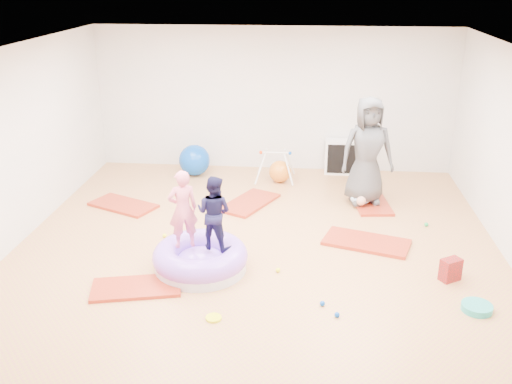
{
  "coord_description": "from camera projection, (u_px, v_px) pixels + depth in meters",
  "views": [
    {
      "loc": [
        0.69,
        -7.01,
        3.77
      ],
      "look_at": [
        0.0,
        0.3,
        0.9
      ],
      "focal_mm": 40.0,
      "sensor_mm": 36.0,
      "label": 1
    }
  ],
  "objects": [
    {
      "name": "ball_pit_balls",
      "position": [
        279.0,
        263.0,
        7.79
      ],
      "size": [
        4.07,
        2.73,
        0.06
      ],
      "color": "#0843B1",
      "rests_on": "ground"
    },
    {
      "name": "balance_disc",
      "position": [
        477.0,
        307.0,
        6.75
      ],
      "size": [
        0.36,
        0.36,
        0.08
      ],
      "primitive_type": "cylinder",
      "color": "teal",
      "rests_on": "ground"
    },
    {
      "name": "gym_mat_center_back",
      "position": [
        249.0,
        203.0,
        9.82
      ],
      "size": [
        1.04,
        1.3,
        0.05
      ],
      "primitive_type": "cube",
      "rotation": [
        0.0,
        0.0,
        1.11
      ],
      "color": "#A93218",
      "rests_on": "ground"
    },
    {
      "name": "room",
      "position": [
        254.0,
        165.0,
        7.43
      ],
      "size": [
        7.01,
        8.01,
        2.81
      ],
      "color": "#BC9047",
      "rests_on": "ground"
    },
    {
      "name": "gym_mat_front_left",
      "position": [
        136.0,
        288.0,
        7.2
      ],
      "size": [
        1.21,
        0.8,
        0.05
      ],
      "primitive_type": "cube",
      "rotation": [
        0.0,
        0.0,
        0.23
      ],
      "color": "#A93218",
      "rests_on": "ground"
    },
    {
      "name": "yellow_toy",
      "position": [
        214.0,
        318.0,
        6.59
      ],
      "size": [
        0.19,
        0.19,
        0.03
      ],
      "primitive_type": "cylinder",
      "color": "#F6FE15",
      "rests_on": "ground"
    },
    {
      "name": "exercise_ball_blue",
      "position": [
        195.0,
        160.0,
        11.11
      ],
      "size": [
        0.61,
        0.61,
        0.61
      ],
      "primitive_type": "sphere",
      "color": "#0843B1",
      "rests_on": "ground"
    },
    {
      "name": "backpack",
      "position": [
        451.0,
        270.0,
        7.37
      ],
      "size": [
        0.31,
        0.27,
        0.3
      ],
      "primitive_type": "cube",
      "rotation": [
        0.0,
        0.0,
        0.56
      ],
      "color": "red",
      "rests_on": "ground"
    },
    {
      "name": "cube_shelf",
      "position": [
        342.0,
        157.0,
        11.21
      ],
      "size": [
        0.67,
        0.33,
        0.67
      ],
      "color": "white",
      "rests_on": "ground"
    },
    {
      "name": "adult_caregiver",
      "position": [
        367.0,
        151.0,
        9.49
      ],
      "size": [
        0.98,
        0.74,
        1.82
      ],
      "primitive_type": "imported",
      "rotation": [
        0.0,
        0.0,
        0.19
      ],
      "color": "#434447",
      "rests_on": "gym_mat_rear_right"
    },
    {
      "name": "child_navy",
      "position": [
        214.0,
        209.0,
        7.4
      ],
      "size": [
        0.58,
        0.51,
        1.0
      ],
      "primitive_type": "imported",
      "rotation": [
        0.0,
        0.0,
        2.83
      ],
      "color": "#131133",
      "rests_on": "inflatable_cushion"
    },
    {
      "name": "infant_play_gym",
      "position": [
        275.0,
        161.0,
        10.81
      ],
      "size": [
        0.74,
        0.7,
        0.57
      ],
      "rotation": [
        0.0,
        0.0,
        -0.23
      ],
      "color": "white",
      "rests_on": "ground"
    },
    {
      "name": "inflatable_cushion",
      "position": [
        200.0,
        259.0,
        7.64
      ],
      "size": [
        1.28,
        1.28,
        0.4
      ],
      "rotation": [
        0.0,
        0.0,
        -0.32
      ],
      "color": "silver",
      "rests_on": "ground"
    },
    {
      "name": "exercise_ball_orange",
      "position": [
        280.0,
        171.0,
        10.78
      ],
      "size": [
        0.42,
        0.42,
        0.42
      ],
      "primitive_type": "sphere",
      "color": "orange",
      "rests_on": "ground"
    },
    {
      "name": "gym_mat_rear_right",
      "position": [
        371.0,
        202.0,
        9.83
      ],
      "size": [
        0.69,
        1.19,
        0.05
      ],
      "primitive_type": "cube",
      "rotation": [
        0.0,
        0.0,
        1.69
      ],
      "color": "#A93218",
      "rests_on": "ground"
    },
    {
      "name": "gym_mat_mid_left",
      "position": [
        123.0,
        205.0,
        9.72
      ],
      "size": [
        1.27,
        0.99,
        0.05
      ],
      "primitive_type": "cube",
      "rotation": [
        0.0,
        0.0,
        -0.43
      ],
      "color": "#A93218",
      "rests_on": "ground"
    },
    {
      "name": "gym_mat_right",
      "position": [
        366.0,
        242.0,
        8.39
      ],
      "size": [
        1.36,
        0.96,
        0.05
      ],
      "primitive_type": "cube",
      "rotation": [
        0.0,
        0.0,
        -0.31
      ],
      "color": "#A93218",
      "rests_on": "ground"
    },
    {
      "name": "infant",
      "position": [
        360.0,
        199.0,
        9.64
      ],
      "size": [
        0.33,
        0.34,
        0.2
      ],
      "color": "#A7C8E4",
      "rests_on": "gym_mat_rear_right"
    },
    {
      "name": "child_pink",
      "position": [
        183.0,
        206.0,
        7.42
      ],
      "size": [
        0.46,
        0.39,
        1.07
      ],
      "primitive_type": "imported",
      "rotation": [
        0.0,
        0.0,
        3.55
      ],
      "color": "#E56680",
      "rests_on": "inflatable_cushion"
    }
  ]
}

